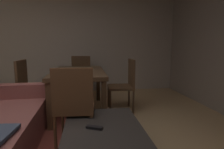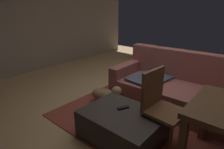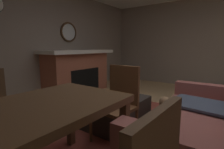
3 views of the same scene
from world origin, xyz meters
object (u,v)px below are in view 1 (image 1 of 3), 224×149
at_px(ottoman_coffee_table, 103,144).
at_px(dining_chair_north, 29,84).
at_px(dining_chair_south, 125,82).
at_px(tv_remote, 94,128).
at_px(dining_chair_east, 81,74).
at_px(dining_table, 79,76).
at_px(dining_chair_west, 74,103).

height_order(ottoman_coffee_table, dining_chair_north, dining_chair_north).
bearing_deg(dining_chair_south, dining_chair_north, 89.76).
bearing_deg(dining_chair_north, ottoman_coffee_table, -142.82).
distance_m(tv_remote, dining_chair_east, 2.66).
xyz_separation_m(dining_table, dining_chair_west, (-1.13, 0.01, -0.13)).
relative_size(ottoman_coffee_table, dining_chair_south, 1.06).
height_order(tv_remote, dining_chair_south, dining_chair_south).
xyz_separation_m(ottoman_coffee_table, dining_chair_south, (1.46, -0.54, 0.33)).
distance_m(dining_chair_west, dining_chair_east, 2.25).
xyz_separation_m(ottoman_coffee_table, dining_chair_north, (1.47, 1.12, 0.33)).
relative_size(tv_remote, dining_chair_west, 0.17).
height_order(tv_remote, dining_table, dining_table).
bearing_deg(dining_chair_east, dining_chair_south, -143.93).
relative_size(dining_table, dining_chair_south, 1.58).
distance_m(dining_chair_west, dining_chair_north, 1.40).
xyz_separation_m(ottoman_coffee_table, dining_chair_west, (0.34, 0.30, 0.33)).
distance_m(tv_remote, dining_table, 1.56).
height_order(ottoman_coffee_table, dining_chair_south, dining_chair_south).
bearing_deg(tv_remote, dining_chair_west, 52.15).
bearing_deg(dining_chair_north, dining_chair_south, -90.24).
height_order(tv_remote, dining_chair_west, dining_chair_west).
xyz_separation_m(ottoman_coffee_table, dining_chair_east, (2.60, 0.29, 0.33)).
bearing_deg(dining_chair_south, ottoman_coffee_table, 159.88).
relative_size(ottoman_coffee_table, tv_remote, 6.17).
bearing_deg(dining_chair_east, dining_chair_north, 143.56).
relative_size(tv_remote, dining_chair_south, 0.17).
bearing_deg(dining_table, dining_chair_north, 89.80).
bearing_deg(dining_chair_south, tv_remote, 157.74).
relative_size(ottoman_coffee_table, dining_chair_north, 1.06).
bearing_deg(tv_remote, dining_chair_east, 28.65).
bearing_deg(dining_table, dining_chair_south, -90.28).
bearing_deg(dining_table, ottoman_coffee_table, -168.84).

